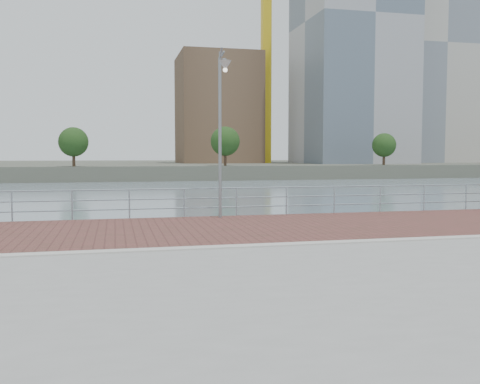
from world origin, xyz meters
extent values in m
plane|color=slate|center=(0.00, 0.00, -2.00)|extent=(400.00, 400.00, 0.00)
cube|color=gray|center=(0.00, -5.00, -1.00)|extent=(40.00, 24.00, 2.00)
cube|color=brown|center=(0.00, 3.60, 0.01)|extent=(40.00, 6.80, 0.02)
cube|color=#B7B5AD|center=(0.00, 0.00, 0.03)|extent=(40.00, 0.40, 0.06)
cube|color=#4C5142|center=(0.00, 122.50, -0.75)|extent=(320.00, 95.00, 2.50)
cylinder|color=#8C9EA8|center=(-7.18, 7.00, 0.55)|extent=(0.06, 0.06, 1.10)
cylinder|color=#8C9EA8|center=(-5.13, 7.00, 0.55)|extent=(0.06, 0.06, 1.10)
cylinder|color=#8C9EA8|center=(-3.08, 7.00, 0.55)|extent=(0.06, 0.06, 1.10)
cylinder|color=#8C9EA8|center=(-1.03, 7.00, 0.55)|extent=(0.06, 0.06, 1.10)
cylinder|color=#8C9EA8|center=(1.03, 7.00, 0.55)|extent=(0.06, 0.06, 1.10)
cylinder|color=#8C9EA8|center=(3.08, 7.00, 0.55)|extent=(0.06, 0.06, 1.10)
cylinder|color=#8C9EA8|center=(5.13, 7.00, 0.55)|extent=(0.06, 0.06, 1.10)
cylinder|color=#8C9EA8|center=(7.18, 7.00, 0.55)|extent=(0.06, 0.06, 1.10)
cylinder|color=#8C9EA8|center=(9.24, 7.00, 0.55)|extent=(0.06, 0.06, 1.10)
cylinder|color=#8C9EA8|center=(11.29, 7.00, 0.55)|extent=(0.06, 0.06, 1.10)
cylinder|color=#8C9EA8|center=(0.00, 7.00, 1.10)|extent=(39.00, 0.05, 0.05)
cylinder|color=#8C9EA8|center=(0.00, 7.00, 0.73)|extent=(39.00, 0.05, 0.05)
cylinder|color=#8C9EA8|center=(0.00, 7.00, 0.36)|extent=(39.00, 0.05, 0.05)
cylinder|color=gray|center=(0.28, 6.50, 3.00)|extent=(0.12, 0.12, 6.00)
cylinder|color=gray|center=(0.28, 6.00, 6.00)|extent=(0.07, 1.00, 0.07)
cone|color=#B2B2AD|center=(0.28, 5.50, 5.80)|extent=(0.44, 0.44, 0.35)
cube|color=gold|center=(30.00, 104.00, 25.50)|extent=(2.00, 2.00, 50.00)
cube|color=brown|center=(20.00, 110.00, 12.91)|extent=(18.00, 18.00, 24.82)
cube|color=#9E9EA3|center=(48.00, 98.00, 31.08)|extent=(22.00, 22.00, 61.16)
cube|color=#B2ADA3|center=(72.00, 108.00, 28.48)|extent=(20.00, 20.00, 55.97)
cylinder|color=#473323|center=(-10.00, 77.00, 2.35)|extent=(0.50, 0.50, 3.70)
sphere|color=#193814|center=(-10.00, 77.00, 4.46)|extent=(4.76, 4.76, 4.76)
cylinder|color=#473323|center=(15.00, 77.00, 2.47)|extent=(0.50, 0.50, 3.93)
sphere|color=#193814|center=(15.00, 77.00, 4.71)|extent=(5.06, 5.06, 5.06)
cylinder|color=#473323|center=(45.00, 77.00, 2.21)|extent=(0.50, 0.50, 3.43)
sphere|color=#193814|center=(45.00, 77.00, 4.17)|extent=(4.41, 4.41, 4.41)
camera|label=1|loc=(-3.60, -13.30, 2.40)|focal=40.00mm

